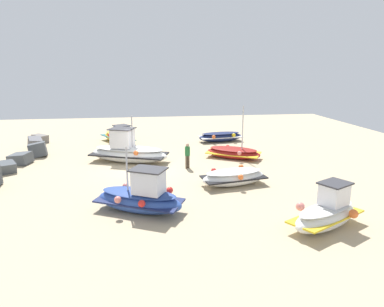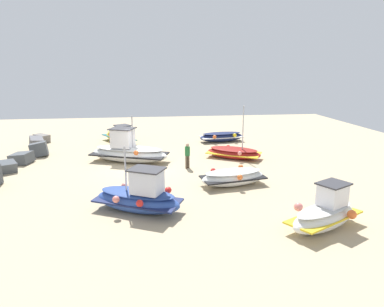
{
  "view_description": "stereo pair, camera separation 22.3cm",
  "coord_description": "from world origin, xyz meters",
  "px_view_note": "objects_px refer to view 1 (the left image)",
  "views": [
    {
      "loc": [
        -21.12,
        -0.12,
        6.19
      ],
      "look_at": [
        -0.26,
        -3.07,
        0.9
      ],
      "focal_mm": 32.16,
      "sensor_mm": 36.0,
      "label": 1
    },
    {
      "loc": [
        -21.15,
        -0.34,
        6.19
      ],
      "look_at": [
        -0.26,
        -3.07,
        0.9
      ],
      "focal_mm": 32.16,
      "sensor_mm": 36.0,
      "label": 2
    }
  ],
  "objects_px": {
    "fishing_boat_3": "(221,137)",
    "person_walking": "(187,154)",
    "fishing_boat_1": "(118,136)",
    "fishing_boat_5": "(327,213)",
    "fishing_boat_6": "(234,177)",
    "fishing_boat_4": "(141,197)",
    "fishing_boat_2": "(233,153)",
    "fishing_boat_0": "(128,151)"
  },
  "relations": [
    {
      "from": "fishing_boat_0",
      "to": "fishing_boat_1",
      "type": "distance_m",
      "value": 6.43
    },
    {
      "from": "fishing_boat_6",
      "to": "fishing_boat_3",
      "type": "bearing_deg",
      "value": 69.69
    },
    {
      "from": "fishing_boat_4",
      "to": "fishing_boat_6",
      "type": "xyz_separation_m",
      "value": [
        2.84,
        -4.95,
        -0.22
      ]
    },
    {
      "from": "fishing_boat_0",
      "to": "person_walking",
      "type": "bearing_deg",
      "value": 172.81
    },
    {
      "from": "person_walking",
      "to": "fishing_boat_1",
      "type": "bearing_deg",
      "value": 178.43
    },
    {
      "from": "fishing_boat_3",
      "to": "fishing_boat_5",
      "type": "relative_size",
      "value": 1.07
    },
    {
      "from": "fishing_boat_2",
      "to": "person_walking",
      "type": "height_order",
      "value": "fishing_boat_2"
    },
    {
      "from": "fishing_boat_0",
      "to": "fishing_boat_3",
      "type": "height_order",
      "value": "fishing_boat_0"
    },
    {
      "from": "fishing_boat_4",
      "to": "person_walking",
      "type": "relative_size",
      "value": 2.62
    },
    {
      "from": "fishing_boat_5",
      "to": "person_walking",
      "type": "bearing_deg",
      "value": 88.35
    },
    {
      "from": "fishing_boat_3",
      "to": "person_walking",
      "type": "height_order",
      "value": "person_walking"
    },
    {
      "from": "fishing_boat_1",
      "to": "fishing_boat_3",
      "type": "relative_size",
      "value": 1.04
    },
    {
      "from": "fishing_boat_4",
      "to": "person_walking",
      "type": "bearing_deg",
      "value": 92.76
    },
    {
      "from": "fishing_boat_0",
      "to": "fishing_boat_4",
      "type": "relative_size",
      "value": 1.33
    },
    {
      "from": "fishing_boat_1",
      "to": "fishing_boat_5",
      "type": "bearing_deg",
      "value": -3.65
    },
    {
      "from": "fishing_boat_0",
      "to": "person_walking",
      "type": "relative_size",
      "value": 3.47
    },
    {
      "from": "fishing_boat_6",
      "to": "person_walking",
      "type": "relative_size",
      "value": 2.35
    },
    {
      "from": "fishing_boat_2",
      "to": "fishing_boat_5",
      "type": "bearing_deg",
      "value": 125.77
    },
    {
      "from": "fishing_boat_1",
      "to": "fishing_boat_5",
      "type": "height_order",
      "value": "fishing_boat_5"
    },
    {
      "from": "fishing_boat_0",
      "to": "person_walking",
      "type": "height_order",
      "value": "fishing_boat_0"
    },
    {
      "from": "fishing_boat_3",
      "to": "fishing_boat_2",
      "type": "bearing_deg",
      "value": 78.81
    },
    {
      "from": "fishing_boat_0",
      "to": "fishing_boat_2",
      "type": "relative_size",
      "value": 1.39
    },
    {
      "from": "fishing_boat_3",
      "to": "fishing_boat_1",
      "type": "bearing_deg",
      "value": -13.16
    },
    {
      "from": "fishing_boat_1",
      "to": "fishing_boat_2",
      "type": "distance_m",
      "value": 10.47
    },
    {
      "from": "fishing_boat_3",
      "to": "fishing_boat_5",
      "type": "bearing_deg",
      "value": 84.3
    },
    {
      "from": "fishing_boat_6",
      "to": "fishing_boat_4",
      "type": "bearing_deg",
      "value": -161.31
    },
    {
      "from": "fishing_boat_2",
      "to": "fishing_boat_5",
      "type": "xyz_separation_m",
      "value": [
        -11.01,
        -0.9,
        0.22
      ]
    },
    {
      "from": "fishing_boat_1",
      "to": "fishing_boat_2",
      "type": "relative_size",
      "value": 1.02
    },
    {
      "from": "person_walking",
      "to": "fishing_boat_2",
      "type": "bearing_deg",
      "value": 88.87
    },
    {
      "from": "fishing_boat_4",
      "to": "fishing_boat_6",
      "type": "bearing_deg",
      "value": 57.04
    },
    {
      "from": "fishing_boat_1",
      "to": "fishing_boat_3",
      "type": "bearing_deg",
      "value": 52.92
    },
    {
      "from": "fishing_boat_1",
      "to": "fishing_boat_6",
      "type": "distance_m",
      "value": 13.77
    },
    {
      "from": "fishing_boat_1",
      "to": "fishing_boat_4",
      "type": "distance_m",
      "value": 14.91
    },
    {
      "from": "fishing_boat_2",
      "to": "fishing_boat_1",
      "type": "bearing_deg",
      "value": -6.42
    },
    {
      "from": "fishing_boat_4",
      "to": "fishing_boat_5",
      "type": "bearing_deg",
      "value": 7.46
    },
    {
      "from": "fishing_boat_4",
      "to": "person_walking",
      "type": "xyz_separation_m",
      "value": [
        6.37,
        -2.89,
        0.25
      ]
    },
    {
      "from": "fishing_boat_5",
      "to": "fishing_boat_6",
      "type": "xyz_separation_m",
      "value": [
        5.45,
        2.34,
        -0.16
      ]
    },
    {
      "from": "fishing_boat_6",
      "to": "person_walking",
      "type": "xyz_separation_m",
      "value": [
        3.53,
        2.06,
        0.48
      ]
    },
    {
      "from": "fishing_boat_2",
      "to": "fishing_boat_4",
      "type": "distance_m",
      "value": 10.56
    },
    {
      "from": "fishing_boat_6",
      "to": "fishing_boat_1",
      "type": "bearing_deg",
      "value": 108.73
    },
    {
      "from": "fishing_boat_1",
      "to": "fishing_boat_3",
      "type": "height_order",
      "value": "fishing_boat_1"
    },
    {
      "from": "fishing_boat_0",
      "to": "fishing_boat_1",
      "type": "xyz_separation_m",
      "value": [
        6.34,
        1.05,
        -0.19
      ]
    }
  ]
}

